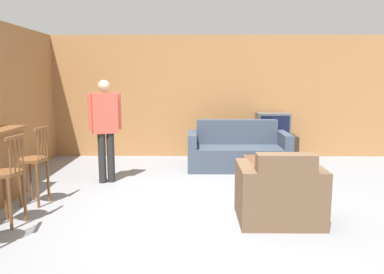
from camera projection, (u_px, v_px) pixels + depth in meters
The scene contains 11 objects.
ground_plane at pixel (206, 213), 4.78m from camera, with size 24.00×24.00×0.00m, color gray.
wall_back at pixel (202, 97), 8.08m from camera, with size 9.40×0.08×2.60m.
bar_chair_mid at pixel (7, 179), 4.31m from camera, with size 0.43×0.43×1.06m.
bar_chair_far at pixel (34, 165), 5.03m from camera, with size 0.42×0.42×1.06m.
couch_far at pixel (238, 152), 7.10m from camera, with size 1.88×0.86×0.90m.
armchair_near at pixel (279, 195), 4.46m from camera, with size 0.97×0.82×0.88m.
coffee_table at pixel (263, 165), 5.83m from camera, with size 0.52×0.90×0.44m.
tv_unit at pixel (272, 147), 7.89m from camera, with size 1.01×0.53×0.51m.
tv at pixel (273, 124), 7.81m from camera, with size 0.66×0.48×0.47m.
book_on_table at pixel (268, 160), 5.78m from camera, with size 0.20×0.16×0.02m.
person_by_window at pixel (105, 125), 6.04m from camera, with size 0.49×0.29×1.67m.
Camera 1 is at (-0.14, -4.57, 1.71)m, focal length 35.00 mm.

